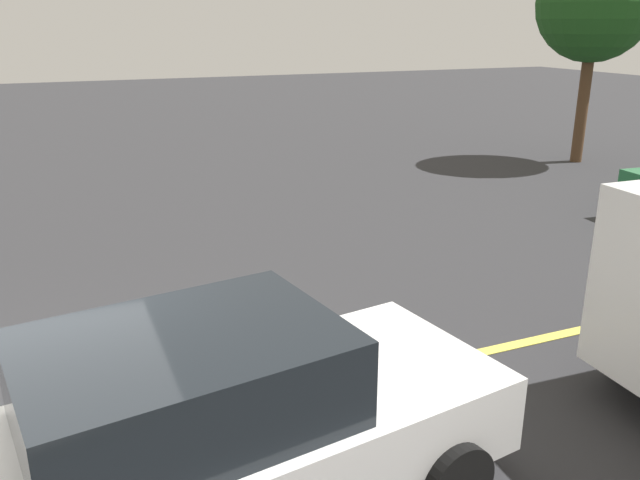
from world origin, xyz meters
name	(u,v)px	position (x,y,z in m)	size (l,w,h in m)	color
ground_plane	(28,455)	(0.00, 0.00, 0.00)	(80.00, 80.00, 0.00)	#2D2D30
lane_marking_centre	(337,385)	(3.00, 0.00, 0.01)	(28.00, 0.16, 0.01)	#E0D14C
car_white_approaching	(210,431)	(1.33, -1.45, 0.82)	(4.74, 2.51, 1.63)	white
tree_left_verge	(595,4)	(13.82, 8.04, 4.06)	(2.95, 2.95, 5.57)	#513823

